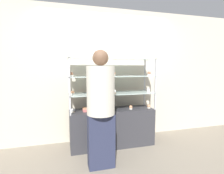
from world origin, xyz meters
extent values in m
plane|color=gray|center=(0.00, 0.00, 0.00)|extent=(20.00, 20.00, 0.00)
cube|color=beige|center=(0.00, 0.38, 1.30)|extent=(8.00, 0.05, 2.60)
cube|color=#333338|center=(0.00, 0.00, 0.34)|extent=(1.54, 0.46, 0.68)
cube|color=#B7B7BC|center=(-0.76, 0.22, 0.84)|extent=(0.02, 0.02, 0.31)
cube|color=#B7B7BC|center=(0.76, 0.22, 0.84)|extent=(0.02, 0.02, 0.31)
cube|color=#B7B7BC|center=(-0.76, -0.22, 0.84)|extent=(0.02, 0.02, 0.31)
cube|color=#B7B7BC|center=(0.76, -0.22, 0.84)|extent=(0.02, 0.02, 0.31)
cube|color=#B2C6C1|center=(0.00, 0.00, 0.98)|extent=(1.54, 0.46, 0.01)
cube|color=#B7B7BC|center=(-0.76, 0.22, 1.15)|extent=(0.02, 0.02, 0.31)
cube|color=#B7B7BC|center=(0.76, 0.22, 1.15)|extent=(0.02, 0.02, 0.31)
cube|color=#B7B7BC|center=(-0.76, -0.22, 1.15)|extent=(0.02, 0.02, 0.31)
cube|color=#B7B7BC|center=(0.76, -0.22, 1.15)|extent=(0.02, 0.02, 0.31)
cube|color=#B2C6C1|center=(0.00, 0.00, 1.29)|extent=(1.54, 0.46, 0.01)
cube|color=#B7B7BC|center=(-0.76, 0.22, 1.45)|extent=(0.02, 0.02, 0.31)
cube|color=#B7B7BC|center=(0.76, 0.22, 1.45)|extent=(0.02, 0.02, 0.31)
cube|color=#B7B7BC|center=(-0.76, -0.22, 1.45)|extent=(0.02, 0.02, 0.31)
cube|color=#B7B7BC|center=(0.76, -0.22, 1.45)|extent=(0.02, 0.02, 0.31)
cube|color=#B2C6C1|center=(0.00, 0.00, 1.60)|extent=(1.54, 0.46, 0.01)
cylinder|color=brown|center=(-0.16, -0.03, 1.05)|extent=(0.20, 0.20, 0.11)
cylinder|color=#E5996B|center=(-0.16, -0.03, 1.11)|extent=(0.21, 0.21, 0.02)
cube|color=#C66660|center=(-0.42, 0.01, 0.71)|extent=(0.23, 0.16, 0.05)
cube|color=#E5996B|center=(-0.42, 0.01, 0.74)|extent=(0.24, 0.16, 0.01)
cylinder|color=beige|center=(-0.71, -0.04, 0.69)|extent=(0.06, 0.06, 0.03)
sphere|color=white|center=(-0.71, -0.04, 0.72)|extent=(0.06, 0.06, 0.06)
cylinder|color=white|center=(-0.01, -0.10, 0.69)|extent=(0.06, 0.06, 0.03)
sphere|color=silver|center=(-0.01, -0.10, 0.72)|extent=(0.06, 0.06, 0.06)
cylinder|color=beige|center=(0.34, -0.07, 0.69)|extent=(0.06, 0.06, 0.03)
sphere|color=#E5996B|center=(0.34, -0.07, 0.72)|extent=(0.06, 0.06, 0.06)
cylinder|color=beige|center=(0.70, -0.09, 0.69)|extent=(0.06, 0.06, 0.03)
sphere|color=#E5996B|center=(0.70, -0.09, 0.72)|extent=(0.06, 0.06, 0.06)
cube|color=white|center=(-0.19, -0.21, 0.70)|extent=(0.04, 0.00, 0.04)
cylinder|color=white|center=(-0.70, -0.05, 1.00)|extent=(0.05, 0.05, 0.03)
sphere|color=#E5996B|center=(-0.70, -0.05, 1.03)|extent=(0.06, 0.06, 0.06)
cylinder|color=#CCB28C|center=(0.01, -0.11, 1.00)|extent=(0.05, 0.05, 0.03)
sphere|color=white|center=(0.01, -0.11, 1.03)|extent=(0.06, 0.06, 0.06)
cylinder|color=white|center=(0.70, -0.07, 1.00)|extent=(0.05, 0.05, 0.03)
sphere|color=silver|center=(0.70, -0.07, 1.03)|extent=(0.06, 0.06, 0.06)
cube|color=white|center=(-0.31, -0.21, 1.01)|extent=(0.04, 0.00, 0.04)
cylinder|color=white|center=(-0.72, -0.11, 1.31)|extent=(0.06, 0.06, 0.03)
sphere|color=#8C5B42|center=(-0.72, -0.11, 1.35)|extent=(0.06, 0.06, 0.06)
cylinder|color=white|center=(0.01, -0.07, 1.31)|extent=(0.06, 0.06, 0.03)
sphere|color=#E5996B|center=(0.01, -0.07, 1.35)|extent=(0.06, 0.06, 0.06)
cylinder|color=white|center=(0.70, -0.08, 1.31)|extent=(0.06, 0.06, 0.03)
sphere|color=#8C5B42|center=(0.70, -0.08, 1.35)|extent=(0.06, 0.06, 0.06)
cube|color=white|center=(-0.18, -0.21, 1.32)|extent=(0.04, 0.00, 0.04)
cylinder|color=#CCB28C|center=(-0.69, -0.09, 1.62)|extent=(0.06, 0.06, 0.02)
sphere|color=silver|center=(-0.69, -0.09, 1.65)|extent=(0.07, 0.07, 0.07)
cylinder|color=#CCB28C|center=(-0.36, -0.08, 1.62)|extent=(0.06, 0.06, 0.02)
sphere|color=silver|center=(-0.36, -0.08, 1.65)|extent=(0.07, 0.07, 0.07)
cylinder|color=#CCB28C|center=(0.01, -0.04, 1.62)|extent=(0.06, 0.06, 0.02)
sphere|color=white|center=(0.01, -0.04, 1.65)|extent=(0.07, 0.07, 0.07)
cylinder|color=white|center=(0.36, -0.08, 1.62)|extent=(0.06, 0.06, 0.02)
sphere|color=silver|center=(0.36, -0.08, 1.65)|extent=(0.07, 0.07, 0.07)
cylinder|color=beige|center=(0.69, -0.04, 1.62)|extent=(0.06, 0.06, 0.02)
sphere|color=white|center=(0.69, -0.04, 1.65)|extent=(0.07, 0.07, 0.07)
cube|color=white|center=(-0.44, -0.21, 1.63)|extent=(0.04, 0.00, 0.04)
torus|color=#EFB2BC|center=(0.44, 0.03, 1.63)|extent=(0.12, 0.12, 0.03)
cube|color=#282D47|center=(-0.35, -0.65, 0.39)|extent=(0.38, 0.21, 0.79)
cylinder|color=beige|center=(-0.35, -0.65, 1.13)|extent=(0.40, 0.40, 0.69)
sphere|color=brown|center=(-0.35, -0.65, 1.58)|extent=(0.22, 0.22, 0.22)
camera|label=1|loc=(-0.84, -3.04, 1.45)|focal=28.00mm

